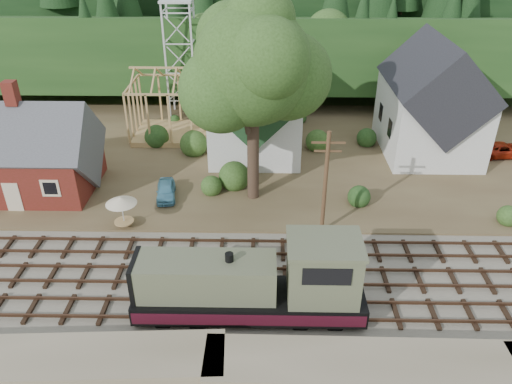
{
  "coord_description": "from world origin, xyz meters",
  "views": [
    {
      "loc": [
        2.87,
        -24.35,
        20.53
      ],
      "look_at": [
        2.3,
        6.0,
        3.0
      ],
      "focal_mm": 35.0,
      "sensor_mm": 36.0,
      "label": 1
    }
  ],
  "objects_px": {
    "locomotive": "(258,285)",
    "patio_set": "(121,202)",
    "car_red": "(503,150)",
    "car_blue": "(166,190)"
  },
  "relations": [
    {
      "from": "locomotive",
      "to": "car_red",
      "type": "relative_size",
      "value": 2.74
    },
    {
      "from": "car_blue",
      "to": "car_red",
      "type": "height_order",
      "value": "car_red"
    },
    {
      "from": "locomotive",
      "to": "patio_set",
      "type": "distance_m",
      "value": 12.96
    },
    {
      "from": "car_red",
      "to": "patio_set",
      "type": "height_order",
      "value": "patio_set"
    },
    {
      "from": "patio_set",
      "to": "locomotive",
      "type": "bearing_deg",
      "value": -40.99
    },
    {
      "from": "locomotive",
      "to": "patio_set",
      "type": "relative_size",
      "value": 5.18
    },
    {
      "from": "car_blue",
      "to": "patio_set",
      "type": "xyz_separation_m",
      "value": [
        -2.29,
        -4.25,
        1.47
      ]
    },
    {
      "from": "car_blue",
      "to": "car_red",
      "type": "bearing_deg",
      "value": 7.04
    },
    {
      "from": "locomotive",
      "to": "car_blue",
      "type": "distance_m",
      "value": 14.85
    },
    {
      "from": "car_red",
      "to": "patio_set",
      "type": "relative_size",
      "value": 1.89
    }
  ]
}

